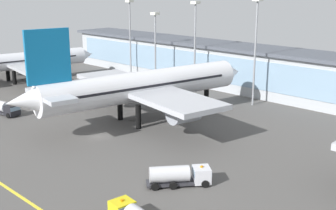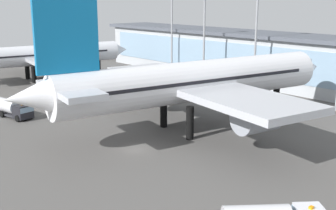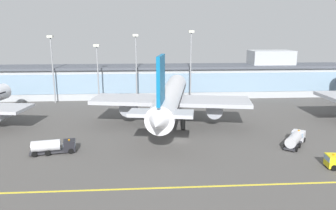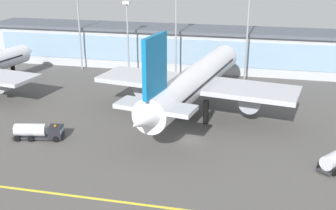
% 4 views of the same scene
% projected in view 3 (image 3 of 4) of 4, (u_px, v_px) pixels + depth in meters
% --- Properties ---
extents(ground_plane, '(189.23, 189.23, 0.00)m').
position_uv_depth(ground_plane, '(180.00, 141.00, 73.64)').
color(ground_plane, '#514F4C').
extents(taxiway_centreline_stripe, '(151.38, 0.50, 0.01)m').
position_uv_depth(taxiway_centreline_stripe, '(194.00, 187.00, 52.28)').
color(taxiway_centreline_stripe, yellow).
rests_on(taxiway_centreline_stripe, ground).
extents(terminal_building, '(138.16, 14.00, 16.89)m').
position_uv_depth(terminal_building, '(171.00, 80.00, 121.29)').
color(terminal_building, '#ADB2B7').
rests_on(terminal_building, ground).
extents(airliner_near_right, '(42.18, 54.27, 20.01)m').
position_uv_depth(airliner_near_right, '(170.00, 98.00, 83.80)').
color(airliner_near_right, black).
rests_on(airliner_near_right, ground).
extents(baggage_tug_near, '(7.50, 8.61, 2.90)m').
position_uv_depth(baggage_tug_near, '(295.00, 139.00, 70.72)').
color(baggage_tug_near, black).
rests_on(baggage_tug_near, ground).
extents(service_truck_far, '(9.34, 4.36, 2.90)m').
position_uv_depth(service_truck_far, '(54.00, 146.00, 66.23)').
color(service_truck_far, black).
rests_on(service_truck_far, ground).
extents(apron_light_mast_west, '(1.80, 1.80, 20.10)m').
position_uv_depth(apron_light_mast_west, '(97.00, 65.00, 105.20)').
color(apron_light_mast_west, gray).
rests_on(apron_light_mast_west, ground).
extents(apron_light_mast_centre, '(1.80, 1.80, 22.83)m').
position_uv_depth(apron_light_mast_centre, '(52.00, 59.00, 108.27)').
color(apron_light_mast_centre, gray).
rests_on(apron_light_mast_centre, ground).
extents(apron_light_mast_east, '(1.80, 1.80, 24.45)m').
position_uv_depth(apron_light_mast_east, '(191.00, 56.00, 108.34)').
color(apron_light_mast_east, gray).
rests_on(apron_light_mast_east, ground).
extents(apron_light_mast_far_east, '(1.80, 1.80, 23.26)m').
position_uv_depth(apron_light_mast_far_east, '(136.00, 59.00, 107.53)').
color(apron_light_mast_far_east, gray).
rests_on(apron_light_mast_far_east, ground).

